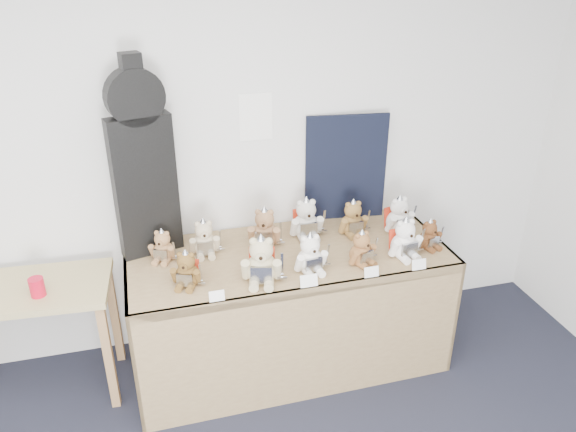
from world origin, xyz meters
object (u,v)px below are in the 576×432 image
object	(u,v)px
side_table	(31,305)
teddy_front_left	(261,262)
display_table	(292,283)
teddy_back_centre_left	(265,229)
teddy_back_end	(399,216)
teddy_back_left	(204,239)
guitar_case	(142,162)
teddy_back_right	(353,219)
teddy_back_far_left	(163,247)
teddy_front_far_right	(405,240)
teddy_front_end	(430,236)
red_cup	(37,287)
teddy_front_far_left	(187,270)
teddy_front_right	(362,249)
teddy_back_centre_right	(306,220)
teddy_front_centre	(310,255)

from	to	relation	value
side_table	teddy_front_left	xyz separation A→B (m)	(1.31, -0.37, 0.31)
display_table	teddy_back_centre_left	world-z (taller)	teddy_back_centre_left
teddy_front_left	teddy_back_end	distance (m)	1.07
display_table	teddy_front_left	distance (m)	0.43
teddy_back_left	teddy_back_centre_left	xyz separation A→B (m)	(0.38, 0.01, 0.01)
guitar_case	teddy_back_right	world-z (taller)	guitar_case
teddy_front_left	teddy_back_far_left	size ratio (longest dim) A/B	1.41
teddy_back_right	side_table	bearing A→B (deg)	178.34
teddy_front_far_right	teddy_front_end	size ratio (longest dim) A/B	1.32
red_cup	teddy_front_left	xyz separation A→B (m)	(1.23, -0.26, 0.13)
guitar_case	teddy_back_far_left	world-z (taller)	guitar_case
red_cup	teddy_back_right	world-z (taller)	teddy_back_right
teddy_back_left	teddy_front_far_left	bearing A→B (deg)	-110.50
teddy_front_far_left	teddy_back_centre_left	distance (m)	0.62
teddy_front_right	teddy_back_centre_right	size ratio (longest dim) A/B	0.80
teddy_front_end	teddy_back_far_left	bearing A→B (deg)	155.80
red_cup	teddy_front_far_left	size ratio (longest dim) A/B	0.46
guitar_case	teddy_back_right	distance (m)	1.38
teddy_back_centre_right	teddy_back_far_left	xyz separation A→B (m)	(-0.92, -0.07, -0.03)
teddy_front_far_left	teddy_front_left	xyz separation A→B (m)	(0.41, -0.07, 0.03)
red_cup	teddy_back_right	bearing A→B (deg)	4.39
side_table	teddy_back_end	size ratio (longest dim) A/B	3.46
red_cup	teddy_back_far_left	distance (m)	0.72
teddy_front_right	teddy_back_left	distance (m)	0.95
teddy_front_left	teddy_front_centre	size ratio (longest dim) A/B	1.18
teddy_front_left	teddy_front_end	bearing A→B (deg)	19.91
teddy_front_left	teddy_front_end	xyz separation A→B (m)	(1.10, 0.11, -0.04)
teddy_back_centre_left	teddy_back_end	distance (m)	0.90
teddy_back_centre_right	teddy_back_right	xyz separation A→B (m)	(0.31, -0.04, -0.01)
teddy_front_far_right	teddy_back_centre_left	size ratio (longest dim) A/B	0.99
teddy_front_far_left	teddy_front_far_right	size ratio (longest dim) A/B	0.85
teddy_back_left	display_table	bearing A→B (deg)	-18.70
side_table	teddy_front_right	distance (m)	1.98
teddy_front_centre	teddy_back_centre_left	size ratio (longest dim) A/B	0.94
teddy_back_left	side_table	bearing A→B (deg)	-175.84
red_cup	teddy_back_left	size ratio (longest dim) A/B	0.43
display_table	teddy_back_end	size ratio (longest dim) A/B	7.23
teddy_back_centre_right	display_table	bearing A→B (deg)	-120.88
teddy_back_far_left	teddy_front_right	bearing A→B (deg)	6.79
display_table	guitar_case	world-z (taller)	guitar_case
display_table	teddy_back_left	xyz separation A→B (m)	(-0.50, 0.20, 0.28)
red_cup	teddy_back_centre_left	distance (m)	1.35
teddy_front_far_right	teddy_back_right	world-z (taller)	teddy_front_far_right
teddy_front_right	teddy_back_end	size ratio (longest dim) A/B	0.87
teddy_front_centre	teddy_front_end	world-z (taller)	teddy_front_centre
display_table	guitar_case	bearing A→B (deg)	157.50
red_cup	teddy_front_far_right	xyz separation A→B (m)	(2.13, -0.21, 0.11)
teddy_back_left	red_cup	bearing A→B (deg)	-169.36
guitar_case	teddy_front_far_left	distance (m)	0.69
guitar_case	teddy_back_centre_right	xyz separation A→B (m)	(0.98, -0.06, -0.47)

